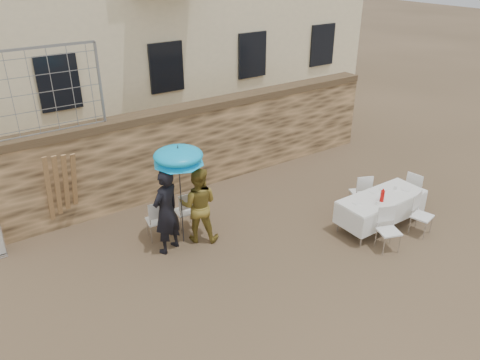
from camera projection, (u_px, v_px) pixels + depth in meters
ground at (289, 298)px, 8.59m from camera, size 80.00×80.00×0.00m
stone_wall at (165, 154)px, 11.80m from camera, size 13.00×0.50×2.20m
chain_link_fence at (22, 95)px, 9.40m from camera, size 3.20×0.06×1.80m
man_suit at (166, 211)px, 9.54m from camera, size 0.80×0.67×1.88m
woman_dress at (198, 205)px, 9.96m from camera, size 1.06×1.01×1.71m
umbrella at (178, 159)px, 9.35m from camera, size 1.05×1.05×2.10m
couple_chair_left at (156, 219)px, 10.16m from camera, size 0.55×0.55×0.96m
couple_chair_right at (185, 210)px, 10.51m from camera, size 0.53×0.53×0.96m
banquet_table at (382, 198)px, 10.49m from camera, size 2.10×0.85×0.78m
soda_bottle at (382, 196)px, 10.20m from camera, size 0.09×0.09×0.26m
table_chair_front_left at (389, 230)px, 9.75m from camera, size 0.62×0.62×0.96m
table_chair_front_right at (422, 215)px, 10.30m from camera, size 0.58×0.58×0.96m
table_chair_back at (360, 191)px, 11.30m from camera, size 0.63×0.63×0.96m
table_chair_side at (416, 190)px, 11.38m from camera, size 0.55×0.55×0.96m
wood_planks at (64, 191)px, 10.22m from camera, size 0.70×0.20×2.00m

